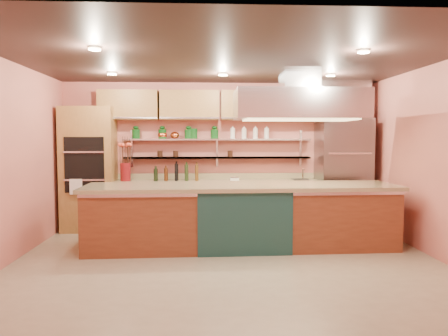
{
  "coord_description": "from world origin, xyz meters",
  "views": [
    {
      "loc": [
        -0.36,
        -6.05,
        1.74
      ],
      "look_at": [
        0.01,
        1.0,
        1.24
      ],
      "focal_mm": 35.0,
      "sensor_mm": 36.0,
      "label": 1
    }
  ],
  "objects": [
    {
      "name": "oven_stack",
      "position": [
        -2.45,
        2.18,
        1.15
      ],
      "size": [
        0.95,
        0.64,
        2.3
      ],
      "primitive_type": "cube",
      "color": "olive",
      "rests_on": "floor"
    },
    {
      "name": "refrigerator",
      "position": [
        2.35,
        2.14,
        1.05
      ],
      "size": [
        0.95,
        0.72,
        2.1
      ],
      "primitive_type": "cube",
      "color": "slate",
      "rests_on": "floor"
    },
    {
      "name": "floor",
      "position": [
        0.0,
        0.0,
        -0.01
      ],
      "size": [
        6.0,
        5.0,
        0.02
      ],
      "primitive_type": "cube",
      "color": "gray",
      "rests_on": "ground"
    },
    {
      "name": "green_canister",
      "position": [
        -0.51,
        2.37,
        1.81
      ],
      "size": [
        0.19,
        0.19,
        0.2
      ],
      "primitive_type": "cylinder",
      "rotation": [
        0.0,
        0.0,
        -0.18
      ],
      "color": "#0D3F13",
      "rests_on": "wall_shelf_upper"
    },
    {
      "name": "upper_cabinets",
      "position": [
        0.0,
        2.32,
        2.35
      ],
      "size": [
        4.6,
        0.36,
        0.55
      ],
      "primitive_type": "cube",
      "color": "olive",
      "rests_on": "wall_back"
    },
    {
      "name": "oil_bottle_cluster",
      "position": [
        -0.83,
        2.15,
        1.07
      ],
      "size": [
        0.9,
        0.29,
        0.29
      ],
      "primitive_type": "cube",
      "rotation": [
        0.0,
        0.0,
        0.04
      ],
      "color": "black",
      "rests_on": "back_counter"
    },
    {
      "name": "wall_right",
      "position": [
        3.0,
        0.0,
        1.4
      ],
      "size": [
        0.04,
        5.0,
        2.8
      ],
      "primitive_type": "cube",
      "color": "#CC6E60",
      "rests_on": "floor"
    },
    {
      "name": "copper_kettle",
      "position": [
        -0.86,
        2.37,
        1.78
      ],
      "size": [
        0.23,
        0.23,
        0.14
      ],
      "primitive_type": "ellipsoid",
      "rotation": [
        0.0,
        0.0,
        0.4
      ],
      "color": "#C85B2E",
      "rests_on": "wall_shelf_upper"
    },
    {
      "name": "wall_back",
      "position": [
        0.0,
        2.5,
        1.4
      ],
      "size": [
        6.0,
        0.04,
        2.8
      ],
      "primitive_type": "cube",
      "color": "#CC6E60",
      "rests_on": "floor"
    },
    {
      "name": "bar_faucet",
      "position": [
        1.6,
        2.25,
        1.03
      ],
      "size": [
        0.03,
        0.03,
        0.2
      ],
      "primitive_type": "cylinder",
      "rotation": [
        0.0,
        0.0,
        -0.04
      ],
      "color": "silver",
      "rests_on": "back_counter"
    },
    {
      "name": "kitchen_scale",
      "position": [
        0.27,
        2.15,
        0.98
      ],
      "size": [
        0.18,
        0.15,
        0.09
      ],
      "primitive_type": "cube",
      "rotation": [
        0.0,
        0.0,
        0.18
      ],
      "color": "white",
      "rests_on": "back_counter"
    },
    {
      "name": "wall_front",
      "position": [
        0.0,
        -2.5,
        1.4
      ],
      "size": [
        6.0,
        0.04,
        2.8
      ],
      "primitive_type": "cube",
      "color": "#CC6E60",
      "rests_on": "floor"
    },
    {
      "name": "island",
      "position": [
        0.27,
        0.74,
        0.5
      ],
      "size": [
        4.81,
        1.15,
        1.0
      ],
      "primitive_type": "cube",
      "rotation": [
        0.0,
        0.0,
        0.02
      ],
      "color": "brown",
      "rests_on": "floor"
    },
    {
      "name": "wall_shelf_lower",
      "position": [
        -0.05,
        2.37,
        1.35
      ],
      "size": [
        3.6,
        0.26,
        0.03
      ],
      "primitive_type": "cube",
      "color": "silver",
      "rests_on": "wall_back"
    },
    {
      "name": "back_counter",
      "position": [
        -0.05,
        2.2,
        0.47
      ],
      "size": [
        3.84,
        0.64,
        0.93
      ],
      "primitive_type": "cube",
      "color": "tan",
      "rests_on": "floor"
    },
    {
      "name": "flower_vase",
      "position": [
        -1.77,
        2.15,
        1.1
      ],
      "size": [
        0.2,
        0.2,
        0.34
      ],
      "primitive_type": "cylinder",
      "rotation": [
        0.0,
        0.0,
        0.04
      ],
      "color": "maroon",
      "rests_on": "back_counter"
    },
    {
      "name": "ceiling_downlights",
      "position": [
        0.0,
        0.2,
        2.77
      ],
      "size": [
        4.0,
        2.8,
        0.02
      ],
      "primitive_type": "cube",
      "color": "#FFE5A5",
      "rests_on": "ceiling"
    },
    {
      "name": "wall_shelf_upper",
      "position": [
        -0.05,
        2.37,
        1.7
      ],
      "size": [
        3.6,
        0.26,
        0.03
      ],
      "primitive_type": "cube",
      "color": "silver",
      "rests_on": "wall_back"
    },
    {
      "name": "wall_left",
      "position": [
        -3.0,
        0.0,
        1.4
      ],
      "size": [
        0.04,
        5.0,
        2.8
      ],
      "primitive_type": "cube",
      "color": "#CC6E60",
      "rests_on": "floor"
    },
    {
      "name": "ceiling",
      "position": [
        0.0,
        0.0,
        2.8
      ],
      "size": [
        6.0,
        5.0,
        0.02
      ],
      "primitive_type": "cube",
      "color": "black",
      "rests_on": "wall_back"
    },
    {
      "name": "range_hood",
      "position": [
        1.17,
        0.74,
        2.25
      ],
      "size": [
        2.0,
        1.0,
        0.45
      ],
      "primitive_type": "cube",
      "color": "silver",
      "rests_on": "ceiling"
    }
  ]
}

